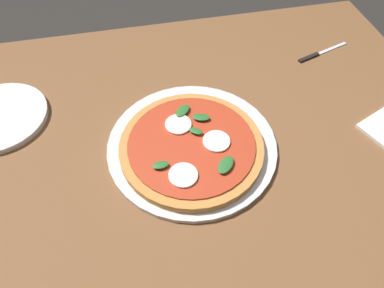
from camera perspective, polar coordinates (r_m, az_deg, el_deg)
name	(u,v)px	position (r m, az deg, el deg)	size (l,w,h in m)	color
ground_plane	(196,269)	(1.41, 0.73, -19.90)	(6.00, 6.00, 0.00)	#2D2B28
dining_table	(199,180)	(0.83, 1.17, -5.96)	(1.27, 1.05, 0.73)	brown
serving_tray	(192,145)	(0.77, 0.00, -0.19)	(0.37, 0.37, 0.01)	silver
pizza	(191,146)	(0.74, -0.09, -0.34)	(0.31, 0.31, 0.03)	#C6843F
knife	(317,54)	(1.07, 19.86, 13.71)	(0.17, 0.06, 0.01)	black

